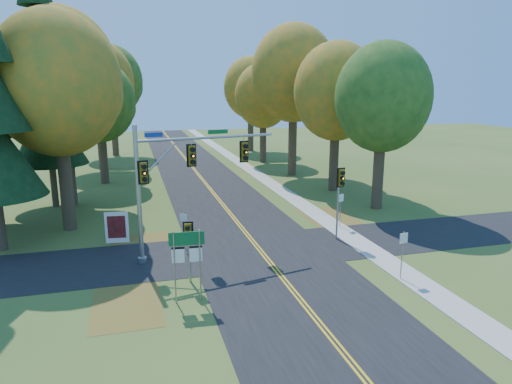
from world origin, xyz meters
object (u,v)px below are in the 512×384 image
object	(u,v)px
traffic_mast	(175,173)
east_signal_pole	(340,186)
route_sign_cluster	(187,252)
info_kiosk	(117,227)

from	to	relation	value
traffic_mast	east_signal_pole	xyz separation A→B (m)	(9.90, 0.25, -1.31)
traffic_mast	route_sign_cluster	xyz separation A→B (m)	(-0.15, -5.60, -2.46)
route_sign_cluster	east_signal_pole	bearing A→B (deg)	34.62
traffic_mast	info_kiosk	distance (m)	6.18
traffic_mast	route_sign_cluster	bearing A→B (deg)	-103.72
traffic_mast	info_kiosk	xyz separation A→B (m)	(-3.35, 3.48, -3.84)
info_kiosk	route_sign_cluster	bearing A→B (deg)	-62.86
route_sign_cluster	info_kiosk	world-z (taller)	route_sign_cluster
east_signal_pole	info_kiosk	distance (m)	13.88
traffic_mast	route_sign_cluster	distance (m)	6.12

